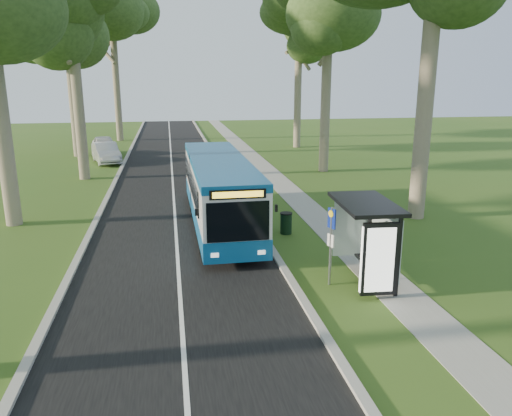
{
  "coord_description": "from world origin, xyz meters",
  "views": [
    {
      "loc": [
        -3.63,
        -14.63,
        6.33
      ],
      "look_at": [
        -0.54,
        2.98,
        1.6
      ],
      "focal_mm": 35.0,
      "sensor_mm": 36.0,
      "label": 1
    }
  ],
  "objects_px": {
    "bus_stop_sign": "(331,237)",
    "litter_bin": "(286,223)",
    "car_silver": "(106,153)",
    "bus_shelter": "(374,229)",
    "bus": "(219,191)",
    "car_white": "(104,146)"
  },
  "relations": [
    {
      "from": "bus_stop_sign",
      "to": "litter_bin",
      "type": "xyz_separation_m",
      "value": [
        -0.14,
        5.35,
        -1.11
      ]
    },
    {
      "from": "car_silver",
      "to": "bus_shelter",
      "type": "bearing_deg",
      "value": -81.93
    },
    {
      "from": "bus_stop_sign",
      "to": "car_silver",
      "type": "xyz_separation_m",
      "value": [
        -9.46,
        24.81,
        -0.81
      ]
    },
    {
      "from": "bus_shelter",
      "to": "bus",
      "type": "bearing_deg",
      "value": 121.8
    },
    {
      "from": "bus_shelter",
      "to": "car_silver",
      "type": "height_order",
      "value": "bus_shelter"
    },
    {
      "from": "bus_shelter",
      "to": "car_white",
      "type": "bearing_deg",
      "value": 114.8
    },
    {
      "from": "bus_stop_sign",
      "to": "litter_bin",
      "type": "height_order",
      "value": "bus_stop_sign"
    },
    {
      "from": "bus",
      "to": "car_white",
      "type": "xyz_separation_m",
      "value": [
        -7.31,
        21.43,
        -0.72
      ]
    },
    {
      "from": "litter_bin",
      "to": "car_silver",
      "type": "height_order",
      "value": "car_silver"
    },
    {
      "from": "litter_bin",
      "to": "car_silver",
      "type": "relative_size",
      "value": 0.2
    },
    {
      "from": "bus_stop_sign",
      "to": "car_silver",
      "type": "bearing_deg",
      "value": 91.42
    },
    {
      "from": "bus",
      "to": "bus_shelter",
      "type": "bearing_deg",
      "value": -62.1
    },
    {
      "from": "bus_stop_sign",
      "to": "litter_bin",
      "type": "distance_m",
      "value": 5.46
    },
    {
      "from": "bus",
      "to": "bus_stop_sign",
      "type": "xyz_separation_m",
      "value": [
        2.71,
        -7.04,
        0.04
      ]
    },
    {
      "from": "bus",
      "to": "car_silver",
      "type": "height_order",
      "value": "bus"
    },
    {
      "from": "bus_shelter",
      "to": "litter_bin",
      "type": "height_order",
      "value": "bus_shelter"
    },
    {
      "from": "litter_bin",
      "to": "car_silver",
      "type": "xyz_separation_m",
      "value": [
        -9.32,
        19.46,
        0.3
      ]
    },
    {
      "from": "litter_bin",
      "to": "bus_shelter",
      "type": "bearing_deg",
      "value": -76.09
    },
    {
      "from": "bus",
      "to": "car_white",
      "type": "distance_m",
      "value": 22.66
    },
    {
      "from": "bus_shelter",
      "to": "car_silver",
      "type": "bearing_deg",
      "value": 116.5
    },
    {
      "from": "bus_shelter",
      "to": "litter_bin",
      "type": "relative_size",
      "value": 3.48
    },
    {
      "from": "car_white",
      "to": "car_silver",
      "type": "xyz_separation_m",
      "value": [
        0.56,
        -3.67,
        -0.05
      ]
    }
  ]
}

